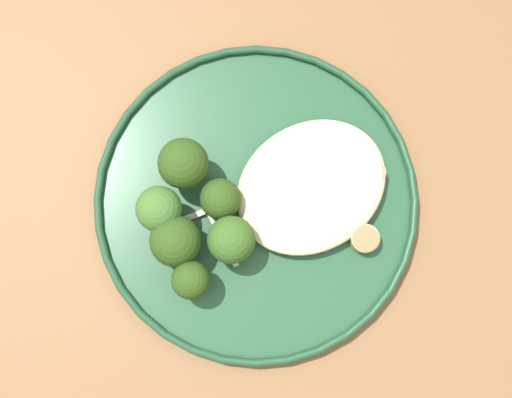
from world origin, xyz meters
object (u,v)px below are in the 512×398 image
(seared_scallop_front_small, at_px, (272,174))
(broccoli_floret_left_leaning, at_px, (191,280))
(seared_scallop_left_edge, at_px, (308,187))
(seared_scallop_tiny_bay, at_px, (328,152))
(dinner_plate, at_px, (256,201))
(seared_scallop_right_edge, at_px, (291,222))
(seared_scallop_on_noodles, at_px, (370,170))
(broccoli_floret_near_rim, at_px, (175,241))
(broccoli_floret_tall_stalk, at_px, (220,199))
(seared_scallop_large_seared, at_px, (330,219))
(broccoli_floret_center_pile, at_px, (183,164))
(seared_scallop_rear_pale, at_px, (365,239))
(broccoli_floret_right_tilted, at_px, (159,209))
(broccoli_floret_split_head, at_px, (231,240))

(seared_scallop_front_small, bearing_deg, broccoli_floret_left_leaning, 20.48)
(seared_scallop_left_edge, height_order, seared_scallop_tiny_bay, same)
(dinner_plate, xyz_separation_m, seared_scallop_right_edge, (-0.01, 0.03, 0.01))
(seared_scallop_on_noodles, bearing_deg, dinner_plate, -19.29)
(seared_scallop_right_edge, xyz_separation_m, broccoli_floret_left_leaning, (0.10, -0.00, 0.02))
(broccoli_floret_left_leaning, height_order, broccoli_floret_near_rim, broccoli_floret_near_rim)
(seared_scallop_left_edge, relative_size, broccoli_floret_tall_stalk, 0.70)
(broccoli_floret_near_rim, bearing_deg, seared_scallop_left_edge, 170.48)
(seared_scallop_tiny_bay, xyz_separation_m, seared_scallop_front_small, (0.05, -0.01, 0.00))
(dinner_plate, relative_size, seared_scallop_left_edge, 8.92)
(seared_scallop_large_seared, distance_m, broccoli_floret_left_leaning, 0.13)
(broccoli_floret_center_pile, bearing_deg, seared_scallop_on_noodles, 146.41)
(seared_scallop_on_noodles, bearing_deg, seared_scallop_rear_pale, 50.58)
(dinner_plate, bearing_deg, broccoli_floret_right_tilted, -24.53)
(dinner_plate, distance_m, broccoli_floret_right_tilted, 0.09)
(seared_scallop_right_edge, bearing_deg, broccoli_floret_right_tilted, -37.21)
(seared_scallop_on_noodles, distance_m, seared_scallop_large_seared, 0.06)
(seared_scallop_right_edge, relative_size, broccoli_floret_right_tilted, 0.41)
(seared_scallop_on_noodles, relative_size, broccoli_floret_split_head, 0.44)
(broccoli_floret_tall_stalk, bearing_deg, seared_scallop_large_seared, 137.62)
(dinner_plate, relative_size, seared_scallop_on_noodles, 12.60)
(seared_scallop_tiny_bay, distance_m, broccoli_floret_center_pile, 0.13)
(dinner_plate, height_order, seared_scallop_large_seared, seared_scallop_large_seared)
(seared_scallop_front_small, xyz_separation_m, broccoli_floret_right_tilted, (0.10, -0.02, 0.02))
(seared_scallop_rear_pale, bearing_deg, seared_scallop_large_seared, -63.36)
(seared_scallop_left_edge, relative_size, broccoli_floret_near_rim, 0.59)
(seared_scallop_tiny_bay, relative_size, broccoli_floret_near_rim, 0.62)
(seared_scallop_left_edge, bearing_deg, broccoli_floret_center_pile, -41.38)
(seared_scallop_rear_pale, bearing_deg, broccoli_floret_right_tilted, -40.67)
(seared_scallop_rear_pale, distance_m, broccoli_floret_center_pile, 0.17)
(seared_scallop_front_small, distance_m, broccoli_floret_split_head, 0.07)
(dinner_plate, bearing_deg, broccoli_floret_near_rim, -3.31)
(seared_scallop_front_small, distance_m, broccoli_floret_left_leaning, 0.12)
(dinner_plate, distance_m, broccoli_floret_left_leaning, 0.10)
(seared_scallop_right_edge, bearing_deg, dinner_plate, -66.77)
(seared_scallop_front_small, xyz_separation_m, seared_scallop_large_seared, (-0.02, 0.06, 0.00))
(seared_scallop_left_edge, height_order, seared_scallop_front_small, seared_scallop_front_small)
(seared_scallop_left_edge, bearing_deg, broccoli_floret_left_leaning, 6.05)
(seared_scallop_left_edge, distance_m, seared_scallop_front_small, 0.03)
(seared_scallop_tiny_bay, distance_m, broccoli_floret_tall_stalk, 0.11)
(broccoli_floret_near_rim, distance_m, broccoli_floret_tall_stalk, 0.05)
(broccoli_floret_center_pile, bearing_deg, broccoli_floret_near_rim, 51.23)
(seared_scallop_rear_pale, distance_m, seared_scallop_tiny_bay, 0.08)
(seared_scallop_large_seared, bearing_deg, broccoli_floret_split_head, -20.14)
(dinner_plate, relative_size, broccoli_floret_left_leaning, 6.09)
(broccoli_floret_tall_stalk, bearing_deg, seared_scallop_on_noodles, 158.73)
(seared_scallop_left_edge, height_order, broccoli_floret_split_head, broccoli_floret_split_head)
(seared_scallop_tiny_bay, xyz_separation_m, seared_scallop_right_edge, (0.06, 0.03, -0.00))
(broccoli_floret_near_rim, xyz_separation_m, broccoli_floret_right_tilted, (-0.00, -0.03, 0.00))
(seared_scallop_rear_pale, bearing_deg, seared_scallop_left_edge, -76.56)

